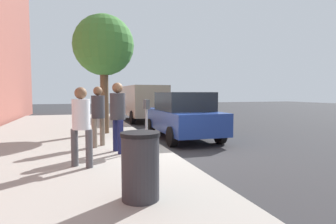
{
  "coord_description": "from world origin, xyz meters",
  "views": [
    {
      "loc": [
        -7.35,
        2.34,
        1.73
      ],
      "look_at": [
        -0.2,
        0.03,
        1.21
      ],
      "focal_mm": 29.09,
      "sensor_mm": 36.0,
      "label": 1
    }
  ],
  "objects_px": {
    "parking_meter": "(146,114)",
    "parking_officer": "(98,111)",
    "pedestrian_at_meter": "(118,111)",
    "parked_van_far": "(142,101)",
    "trash_bin": "(140,166)",
    "parked_sedan_near": "(182,115)",
    "street_tree": "(104,46)",
    "pedestrian_bystander": "(81,121)"
  },
  "relations": [
    {
      "from": "pedestrian_at_meter",
      "to": "parked_sedan_near",
      "type": "bearing_deg",
      "value": 29.33
    },
    {
      "from": "pedestrian_at_meter",
      "to": "street_tree",
      "type": "height_order",
      "value": "street_tree"
    },
    {
      "from": "parking_meter",
      "to": "pedestrian_bystander",
      "type": "relative_size",
      "value": 0.82
    },
    {
      "from": "parked_van_far",
      "to": "parking_meter",
      "type": "bearing_deg",
      "value": 168.3
    },
    {
      "from": "pedestrian_bystander",
      "to": "street_tree",
      "type": "xyz_separation_m",
      "value": [
        4.95,
        -0.9,
        2.41
      ]
    },
    {
      "from": "trash_bin",
      "to": "parking_officer",
      "type": "bearing_deg",
      "value": 4.37
    },
    {
      "from": "parked_sedan_near",
      "to": "pedestrian_bystander",
      "type": "bearing_deg",
      "value": 134.22
    },
    {
      "from": "pedestrian_bystander",
      "to": "parking_officer",
      "type": "distance_m",
      "value": 2.26
    },
    {
      "from": "parking_meter",
      "to": "parked_van_far",
      "type": "bearing_deg",
      "value": -11.7
    },
    {
      "from": "parked_sedan_near",
      "to": "parked_van_far",
      "type": "height_order",
      "value": "parked_van_far"
    },
    {
      "from": "parking_officer",
      "to": "parked_van_far",
      "type": "distance_m",
      "value": 9.07
    },
    {
      "from": "parking_meter",
      "to": "parked_van_far",
      "type": "distance_m",
      "value": 9.62
    },
    {
      "from": "parking_meter",
      "to": "parking_officer",
      "type": "xyz_separation_m",
      "value": [
        0.93,
        1.24,
        0.04
      ]
    },
    {
      "from": "parking_meter",
      "to": "pedestrian_bystander",
      "type": "bearing_deg",
      "value": 126.36
    },
    {
      "from": "parking_meter",
      "to": "parked_sedan_near",
      "type": "distance_m",
      "value": 3.03
    },
    {
      "from": "parked_van_far",
      "to": "street_tree",
      "type": "bearing_deg",
      "value": 154.2
    },
    {
      "from": "pedestrian_bystander",
      "to": "street_tree",
      "type": "height_order",
      "value": "street_tree"
    },
    {
      "from": "trash_bin",
      "to": "pedestrian_at_meter",
      "type": "bearing_deg",
      "value": -1.9
    },
    {
      "from": "parking_officer",
      "to": "parked_van_far",
      "type": "relative_size",
      "value": 0.34
    },
    {
      "from": "parking_meter",
      "to": "trash_bin",
      "type": "xyz_separation_m",
      "value": [
        -3.44,
        0.91,
        -0.51
      ]
    },
    {
      "from": "parking_meter",
      "to": "pedestrian_at_meter",
      "type": "bearing_deg",
      "value": 95.18
    },
    {
      "from": "parked_van_far",
      "to": "street_tree",
      "type": "height_order",
      "value": "street_tree"
    },
    {
      "from": "parking_meter",
      "to": "pedestrian_at_meter",
      "type": "height_order",
      "value": "pedestrian_at_meter"
    },
    {
      "from": "parking_meter",
      "to": "street_tree",
      "type": "xyz_separation_m",
      "value": [
        3.67,
        0.83,
        2.4
      ]
    },
    {
      "from": "parked_van_far",
      "to": "pedestrian_at_meter",
      "type": "bearing_deg",
      "value": 163.84
    },
    {
      "from": "parked_sedan_near",
      "to": "street_tree",
      "type": "relative_size",
      "value": 0.95
    },
    {
      "from": "parked_sedan_near",
      "to": "trash_bin",
      "type": "relative_size",
      "value": 4.37
    },
    {
      "from": "parking_meter",
      "to": "parked_sedan_near",
      "type": "xyz_separation_m",
      "value": [
        2.31,
        -1.95,
        -0.27
      ]
    },
    {
      "from": "parking_meter",
      "to": "street_tree",
      "type": "height_order",
      "value": "street_tree"
    },
    {
      "from": "pedestrian_at_meter",
      "to": "parked_van_far",
      "type": "height_order",
      "value": "parked_van_far"
    },
    {
      "from": "trash_bin",
      "to": "street_tree",
      "type": "bearing_deg",
      "value": -0.68
    },
    {
      "from": "pedestrian_bystander",
      "to": "parked_sedan_near",
      "type": "relative_size",
      "value": 0.39
    },
    {
      "from": "pedestrian_bystander",
      "to": "parked_sedan_near",
      "type": "bearing_deg",
      "value": -8.72
    },
    {
      "from": "parked_van_far",
      "to": "trash_bin",
      "type": "relative_size",
      "value": 5.18
    },
    {
      "from": "parking_meter",
      "to": "pedestrian_at_meter",
      "type": "xyz_separation_m",
      "value": [
        -0.07,
        0.8,
        0.1
      ]
    },
    {
      "from": "parking_officer",
      "to": "trash_bin",
      "type": "height_order",
      "value": "parking_officer"
    },
    {
      "from": "pedestrian_at_meter",
      "to": "parked_van_far",
      "type": "bearing_deg",
      "value": 62.29
    },
    {
      "from": "street_tree",
      "to": "parked_van_far",
      "type": "bearing_deg",
      "value": -25.8
    },
    {
      "from": "pedestrian_at_meter",
      "to": "street_tree",
      "type": "bearing_deg",
      "value": 78.86
    },
    {
      "from": "parking_meter",
      "to": "parked_sedan_near",
      "type": "relative_size",
      "value": 0.32
    },
    {
      "from": "pedestrian_at_meter",
      "to": "pedestrian_bystander",
      "type": "height_order",
      "value": "pedestrian_at_meter"
    },
    {
      "from": "parked_van_far",
      "to": "trash_bin",
      "type": "xyz_separation_m",
      "value": [
        -12.85,
        2.86,
        -0.6
      ]
    }
  ]
}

